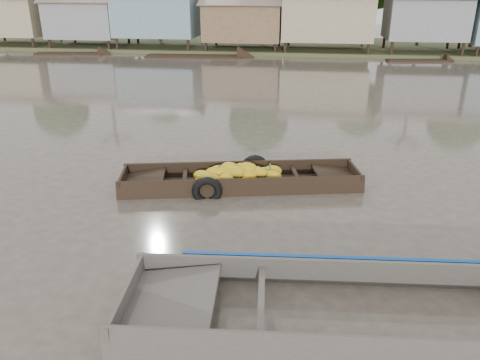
# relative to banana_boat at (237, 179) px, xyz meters

# --- Properties ---
(ground) EXTENTS (120.00, 120.00, 0.00)m
(ground) POSITION_rel_banana_boat_xyz_m (0.19, -2.95, -0.19)
(ground) COLOR #473F36
(ground) RESTS_ON ground
(riverbank) EXTENTS (120.00, 12.47, 10.22)m
(riverbank) POSITION_rel_banana_boat_xyz_m (3.22, 28.92, 2.88)
(riverbank) COLOR #384723
(riverbank) RESTS_ON ground
(banana_boat) EXTENTS (6.26, 2.73, 0.83)m
(banana_boat) POSITION_rel_banana_boat_xyz_m (0.00, 0.00, 0.00)
(banana_boat) COLOR black
(banana_boat) RESTS_ON ground
(viewer_boat) EXTENTS (8.26, 2.82, 0.65)m
(viewer_boat) POSITION_rel_banana_boat_xyz_m (3.09, -4.92, -0.11)
(viewer_boat) COLOR #453E3A
(viewer_boat) RESTS_ON ground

